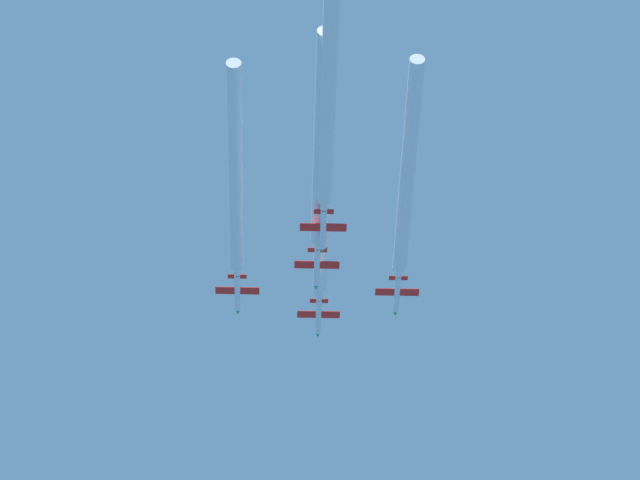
{
  "coord_description": "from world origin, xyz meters",
  "views": [
    {
      "loc": [
        -4.73,
        -218.53,
        1.61
      ],
      "look_at": [
        0.2,
        -13.44,
        188.88
      ],
      "focal_mm": 98.57,
      "sensor_mm": 36.0,
      "label": 1
    }
  ],
  "objects": [
    {
      "name": "jet_lead",
      "position": [
        0.48,
        9.11,
        191.89
      ],
      "size": [
        7.23,
        10.52,
        2.53
      ],
      "color": "silver"
    },
    {
      "name": "jet_left_wingman",
      "position": [
        -13.05,
        0.53,
        189.54
      ],
      "size": [
        7.23,
        10.52,
        2.53
      ],
      "color": "silver"
    },
    {
      "name": "jet_right_wingman",
      "position": [
        13.23,
        0.67,
        189.88
      ],
      "size": [
        7.23,
        10.52,
        2.53
      ],
      "color": "silver"
    },
    {
      "name": "jet_slot",
      "position": [
        -0.18,
        -8.26,
        187.68
      ],
      "size": [
        7.23,
        10.52,
        2.53
      ],
      "color": "silver"
    },
    {
      "name": "jet_high_trail",
      "position": [
        0.55,
        -19.41,
        185.54
      ],
      "size": [
        7.23,
        10.52,
        2.53
      ],
      "color": "silver"
    },
    {
      "name": "smoke_trail_lead",
      "position": [
        0.48,
        -17.34,
        191.87
      ],
      "size": [
        2.25,
        43.2,
        2.25
      ],
      "color": "white"
    },
    {
      "name": "smoke_trail_left_wingman",
      "position": [
        -13.05,
        -27.18,
        189.51
      ],
      "size": [
        2.25,
        45.73,
        2.25
      ],
      "color": "white"
    },
    {
      "name": "smoke_trail_right_wingman",
      "position": [
        13.23,
        -27.64,
        189.85
      ],
      "size": [
        2.25,
        46.92,
        2.25
      ],
      "color": "white"
    },
    {
      "name": "smoke_trail_slot",
      "position": [
        -0.18,
        -35.55,
        187.66
      ],
      "size": [
        2.25,
        44.88,
        2.25
      ],
      "color": "white"
    },
    {
      "name": "smoke_trail_high_trail",
      "position": [
        0.55,
        -49.2,
        185.52
      ],
      "size": [
        2.25,
        49.91,
        2.25
      ],
      "color": "white"
    }
  ]
}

